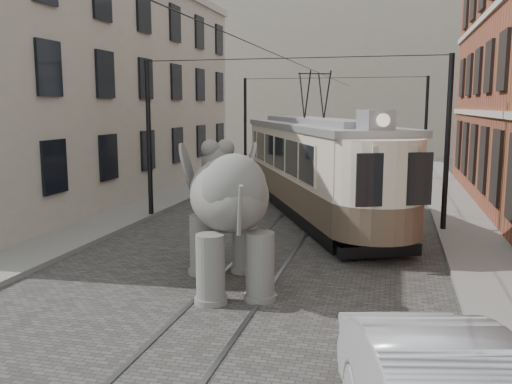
# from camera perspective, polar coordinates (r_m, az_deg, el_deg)

# --- Properties ---
(ground) EXTENTS (120.00, 120.00, 0.00)m
(ground) POSITION_cam_1_polar(r_m,az_deg,el_deg) (14.55, -0.43, -8.30)
(ground) COLOR #474441
(tram_rails) EXTENTS (1.54, 80.00, 0.02)m
(tram_rails) POSITION_cam_1_polar(r_m,az_deg,el_deg) (14.54, -0.43, -8.26)
(tram_rails) COLOR slate
(tram_rails) RESTS_ON ground
(sidewalk_right) EXTENTS (2.00, 60.00, 0.15)m
(sidewalk_right) POSITION_cam_1_polar(r_m,az_deg,el_deg) (14.32, 23.82, -9.04)
(sidewalk_right) COLOR slate
(sidewalk_right) RESTS_ON ground
(sidewalk_left) EXTENTS (2.00, 60.00, 0.15)m
(sidewalk_left) POSITION_cam_1_polar(r_m,az_deg,el_deg) (17.28, -21.91, -5.92)
(sidewalk_left) COLOR slate
(sidewalk_left) RESTS_ON ground
(stucco_building) EXTENTS (7.00, 24.00, 10.00)m
(stucco_building) POSITION_cam_1_polar(r_m,az_deg,el_deg) (27.58, -17.89, 9.91)
(stucco_building) COLOR #A19985
(stucco_building) RESTS_ON ground
(distant_block) EXTENTS (28.00, 10.00, 14.00)m
(distant_block) POSITION_cam_1_polar(r_m,az_deg,el_deg) (53.64, 10.56, 11.60)
(distant_block) COLOR #A19985
(distant_block) RESTS_ON ground
(catenary) EXTENTS (11.00, 30.20, 6.00)m
(catenary) POSITION_cam_1_polar(r_m,az_deg,el_deg) (18.86, 2.79, 4.92)
(catenary) COLOR black
(catenary) RESTS_ON ground
(tram) EXTENTS (8.39, 14.05, 5.59)m
(tram) POSITION_cam_1_polar(r_m,az_deg,el_deg) (21.98, 5.97, 4.90)
(tram) COLOR beige
(tram) RESTS_ON ground
(elephant) EXTENTS (5.14, 6.40, 3.44)m
(elephant) POSITION_cam_1_polar(r_m,az_deg,el_deg) (13.09, -2.83, -2.48)
(elephant) COLOR #65625D
(elephant) RESTS_ON ground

